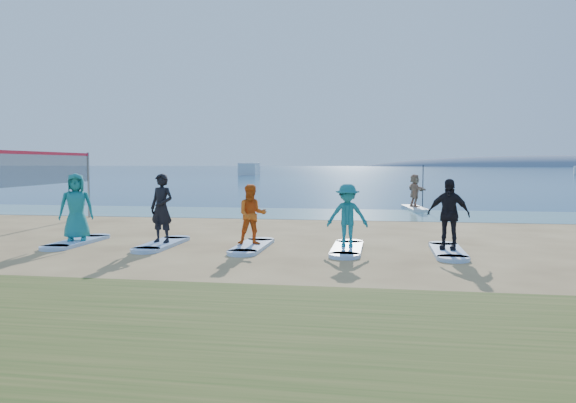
% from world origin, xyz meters
% --- Properties ---
extents(ground, '(600.00, 600.00, 0.00)m').
position_xyz_m(ground, '(0.00, 0.00, 0.00)').
color(ground, tan).
rests_on(ground, ground).
extents(shallow_water, '(600.00, 600.00, 0.00)m').
position_xyz_m(shallow_water, '(0.00, 10.50, 0.01)').
color(shallow_water, teal).
rests_on(shallow_water, ground).
extents(ocean, '(600.00, 600.00, 0.00)m').
position_xyz_m(ocean, '(0.00, 160.00, 0.01)').
color(ocean, navy).
rests_on(ocean, ground).
extents(island_ridge, '(220.00, 56.00, 18.00)m').
position_xyz_m(island_ridge, '(95.00, 300.00, 0.00)').
color(island_ridge, slate).
rests_on(island_ridge, ground).
extents(volleyball_net, '(0.97, 9.05, 2.50)m').
position_xyz_m(volleyball_net, '(-8.72, 3.12, 1.90)').
color(volleyball_net, gray).
rests_on(volleyball_net, ground).
extents(paddleboard, '(1.12, 3.07, 0.12)m').
position_xyz_m(paddleboard, '(3.46, 13.36, 0.06)').
color(paddleboard, silver).
rests_on(paddleboard, ground).
extents(paddleboarder, '(0.96, 1.43, 1.48)m').
position_xyz_m(paddleboarder, '(3.46, 13.36, 0.86)').
color(paddleboarder, tan).
rests_on(paddleboarder, paddleboard).
extents(boat_offshore_a, '(3.65, 8.11, 2.01)m').
position_xyz_m(boat_offshore_a, '(-19.86, 79.39, 0.00)').
color(boat_offshore_a, silver).
rests_on(boat_offshore_a, ground).
extents(surfboard_0, '(0.70, 2.20, 0.09)m').
position_xyz_m(surfboard_0, '(-5.88, 1.03, 0.04)').
color(surfboard_0, '#9ABFEF').
rests_on(surfboard_0, ground).
extents(student_0, '(1.01, 0.86, 1.75)m').
position_xyz_m(student_0, '(-5.88, 1.03, 0.96)').
color(student_0, teal).
rests_on(student_0, surfboard_0).
extents(surfboard_1, '(0.70, 2.20, 0.09)m').
position_xyz_m(surfboard_1, '(-3.53, 1.03, 0.04)').
color(surfboard_1, '#9ABFEF').
rests_on(surfboard_1, ground).
extents(student_1, '(0.73, 0.57, 1.75)m').
position_xyz_m(student_1, '(-3.53, 1.03, 0.96)').
color(student_1, black).
rests_on(student_1, surfboard_1).
extents(surfboard_2, '(0.70, 2.20, 0.09)m').
position_xyz_m(surfboard_2, '(-1.18, 1.03, 0.04)').
color(surfboard_2, '#9ABFEF').
rests_on(surfboard_2, ground).
extents(student_2, '(0.86, 0.75, 1.49)m').
position_xyz_m(student_2, '(-1.18, 1.03, 0.84)').
color(student_2, '#DA5B17').
rests_on(student_2, surfboard_2).
extents(surfboard_3, '(0.70, 2.20, 0.09)m').
position_xyz_m(surfboard_3, '(1.17, 1.03, 0.04)').
color(surfboard_3, '#9ABFEF').
rests_on(surfboard_3, ground).
extents(student_3, '(1.00, 0.59, 1.52)m').
position_xyz_m(student_3, '(1.17, 1.03, 0.85)').
color(student_3, '#1A7581').
rests_on(student_3, surfboard_3).
extents(surfboard_4, '(0.70, 2.20, 0.09)m').
position_xyz_m(surfboard_4, '(3.52, 1.03, 0.04)').
color(surfboard_4, '#9ABFEF').
rests_on(surfboard_4, ground).
extents(student_4, '(1.05, 0.68, 1.65)m').
position_xyz_m(student_4, '(3.52, 1.03, 0.92)').
color(student_4, black).
rests_on(student_4, surfboard_4).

